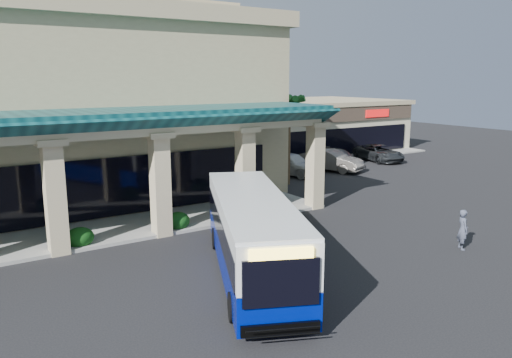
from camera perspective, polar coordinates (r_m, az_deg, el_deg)
ground at (r=20.50m, az=2.94°, el=-8.77°), size 110.00×110.00×0.00m
main_building at (r=31.73m, az=-27.24°, el=7.68°), size 30.80×14.80×11.35m
arcade at (r=22.97m, az=-24.09°, el=-0.17°), size 30.00×6.20×5.70m
strip_mall at (r=49.45m, az=3.53°, el=6.10°), size 22.50×12.50×4.90m
palm_0 at (r=33.34m, az=3.73°, el=4.95°), size 2.40×2.40×6.60m
palm_1 at (r=36.39m, az=2.15°, el=4.88°), size 2.40×2.40×5.80m
broadleaf_tree at (r=39.61m, az=-4.42°, el=4.68°), size 2.60×2.60×4.81m
transit_bus at (r=18.14m, az=-0.44°, el=-6.59°), size 6.50×10.58×2.93m
pedestrian at (r=22.71m, az=22.55°, el=-5.35°), size 0.67×0.75×1.72m
car_silver at (r=36.99m, az=3.91°, el=1.77°), size 3.39×5.39×1.71m
car_white at (r=38.98m, az=8.54°, el=2.13°), size 3.43×5.30×1.65m
car_red at (r=41.31m, az=9.37°, el=2.44°), size 2.03×4.79×1.38m
car_gray at (r=44.47m, az=13.84°, el=2.92°), size 3.19×5.41×1.41m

